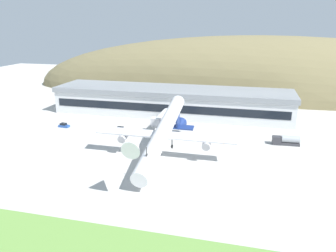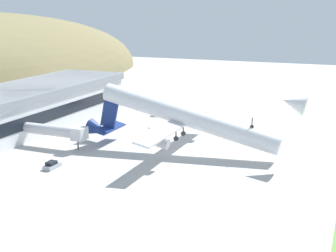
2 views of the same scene
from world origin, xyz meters
name	(u,v)px [view 2 (image 2 of 2)]	position (x,y,z in m)	size (l,w,h in m)	color
ground_plane	(187,153)	(0.00, 0.00, 0.00)	(388.84, 388.84, 0.00)	#B7B5AF
jetway_0	(58,131)	(-7.71, 29.45, 3.99)	(3.38, 16.44, 5.43)	silver
cargo_airplane	(184,118)	(0.81, 1.23, 7.74)	(41.17, 52.03, 15.11)	silver
service_car_1	(52,165)	(-20.75, 21.85, 0.65)	(3.99, 1.98, 1.56)	#999EA3
fuel_truck	(163,109)	(36.24, 21.49, 1.49)	(8.63, 2.62, 3.12)	#333338
traffic_cone_0	(149,128)	(16.81, 17.35, 0.28)	(0.52, 0.52, 0.58)	orange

